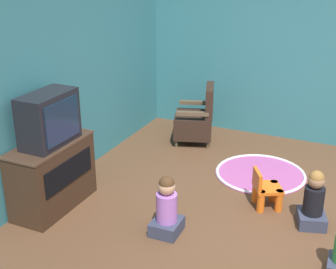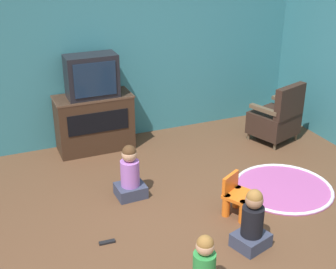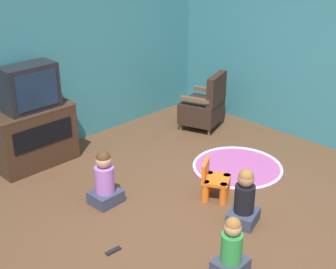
% 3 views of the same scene
% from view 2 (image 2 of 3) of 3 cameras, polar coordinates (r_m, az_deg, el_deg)
% --- Properties ---
extents(ground_plane, '(30.00, 30.00, 0.00)m').
position_cam_2_polar(ground_plane, '(4.61, 5.43, -11.93)').
color(ground_plane, brown).
extents(wall_back, '(5.57, 0.12, 2.83)m').
position_cam_2_polar(wall_back, '(6.17, -7.29, 11.91)').
color(wall_back, teal).
rests_on(wall_back, ground_plane).
extents(tv_cabinet, '(0.98, 0.45, 0.74)m').
position_cam_2_polar(tv_cabinet, '(6.12, -8.97, 1.54)').
color(tv_cabinet, '#382316').
rests_on(tv_cabinet, ground_plane).
extents(television, '(0.63, 0.34, 0.54)m').
position_cam_2_polar(television, '(5.88, -9.28, 7.05)').
color(television, black).
rests_on(television, tv_cabinet).
extents(black_armchair, '(0.69, 0.67, 0.83)m').
position_cam_2_polar(black_armchair, '(6.46, 13.10, 1.93)').
color(black_armchair, brown).
rests_on(black_armchair, ground_plane).
extents(yellow_kid_chair, '(0.39, 0.38, 0.42)m').
position_cam_2_polar(yellow_kid_chair, '(4.83, 8.58, -7.72)').
color(yellow_kid_chair, orange).
rests_on(yellow_kid_chair, ground_plane).
extents(play_mat, '(1.11, 1.11, 0.04)m').
position_cam_2_polar(play_mat, '(5.44, 13.86, -6.31)').
color(play_mat, '#A54C8C').
rests_on(play_mat, ground_plane).
extents(child_watching_left, '(0.37, 0.34, 0.60)m').
position_cam_2_polar(child_watching_left, '(4.35, 10.23, -10.53)').
color(child_watching_left, '#33384C').
rests_on(child_watching_left, ground_plane).
extents(child_watching_center, '(0.29, 0.25, 0.55)m').
position_cam_2_polar(child_watching_center, '(3.84, 4.43, -16.00)').
color(child_watching_center, '#33384C').
rests_on(child_watching_center, ground_plane).
extents(child_watching_right, '(0.32, 0.28, 0.61)m').
position_cam_2_polar(child_watching_right, '(5.04, -4.65, -4.90)').
color(child_watching_right, '#33384C').
rests_on(child_watching_right, ground_plane).
extents(remote_control, '(0.15, 0.05, 0.02)m').
position_cam_2_polar(remote_control, '(4.50, -7.44, -12.88)').
color(remote_control, black).
rests_on(remote_control, ground_plane).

